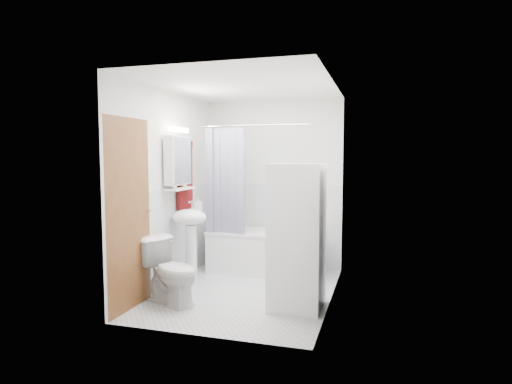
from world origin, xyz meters
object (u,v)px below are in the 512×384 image
(bathtub, at_px, (264,249))
(washer_dryer, at_px, (297,236))
(sink, at_px, (190,229))
(toilet, at_px, (171,272))

(bathtub, bearing_deg, washer_dryer, -61.04)
(bathtub, relative_size, washer_dryer, 0.98)
(bathtub, distance_m, sink, 1.17)
(washer_dryer, bearing_deg, sink, 164.02)
(sink, distance_m, washer_dryer, 1.50)
(bathtub, height_order, toilet, toilet)
(washer_dryer, bearing_deg, toilet, -168.34)
(washer_dryer, height_order, toilet, washer_dryer)
(bathtub, distance_m, toilet, 1.65)
(toilet, bearing_deg, sink, 31.14)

